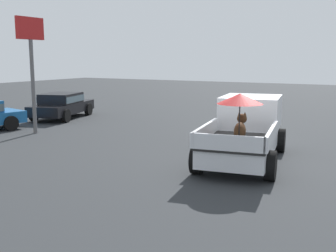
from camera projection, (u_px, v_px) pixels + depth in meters
name	position (u px, v px, depth m)	size (l,w,h in m)	color
ground_plane	(243.00, 162.00, 12.62)	(80.00, 80.00, 0.00)	#2D3033
pickup_truck_main	(246.00, 128.00, 12.86)	(5.29, 2.92, 2.23)	black
parked_sedan_near	(62.00, 104.00, 21.59)	(4.62, 2.87, 1.33)	black
motel_sign	(31.00, 52.00, 16.83)	(1.40, 0.16, 4.80)	#59595B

